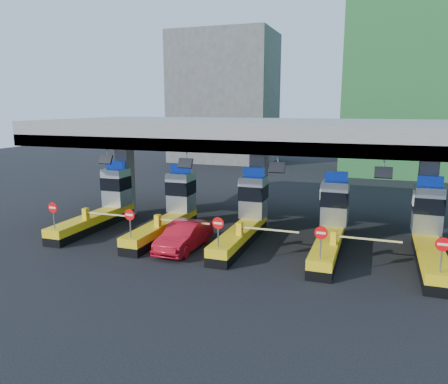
% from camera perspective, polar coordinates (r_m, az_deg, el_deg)
% --- Properties ---
extents(ground, '(120.00, 120.00, 0.00)m').
position_cam_1_polar(ground, '(26.36, 2.74, -6.30)').
color(ground, black).
rests_on(ground, ground).
extents(toll_canopy, '(28.00, 12.09, 7.00)m').
position_cam_1_polar(toll_canopy, '(27.96, 4.57, 7.50)').
color(toll_canopy, slate).
rests_on(toll_canopy, ground).
extents(toll_lane_far_left, '(4.43, 8.00, 4.16)m').
position_cam_1_polar(toll_lane_far_left, '(30.53, -15.36, -1.54)').
color(toll_lane_far_left, black).
rests_on(toll_lane_far_left, ground).
extents(toll_lane_left, '(4.43, 8.00, 4.16)m').
position_cam_1_polar(toll_lane_left, '(28.02, -6.91, -2.34)').
color(toll_lane_left, black).
rests_on(toll_lane_left, ground).
extents(toll_lane_center, '(4.43, 8.00, 4.16)m').
position_cam_1_polar(toll_lane_center, '(26.24, 2.94, -3.21)').
color(toll_lane_center, black).
rests_on(toll_lane_center, ground).
extents(toll_lane_right, '(4.43, 8.00, 4.16)m').
position_cam_1_polar(toll_lane_right, '(25.33, 13.88, -4.06)').
color(toll_lane_right, black).
rests_on(toll_lane_right, ground).
extents(toll_lane_far_right, '(4.43, 8.00, 4.16)m').
position_cam_1_polar(toll_lane_far_right, '(25.39, 25.20, -4.79)').
color(toll_lane_far_right, black).
rests_on(toll_lane_far_right, ground).
extents(bg_building_scaffold, '(18.00, 12.00, 28.00)m').
position_cam_1_polar(bg_building_scaffold, '(56.62, 25.32, 16.34)').
color(bg_building_scaffold, '#1E5926').
rests_on(bg_building_scaffold, ground).
extents(bg_building_concrete, '(14.00, 10.00, 18.00)m').
position_cam_1_polar(bg_building_concrete, '(63.73, 0.05, 12.18)').
color(bg_building_concrete, '#4C4C49').
rests_on(bg_building_concrete, ground).
extents(red_car, '(1.74, 4.74, 1.55)m').
position_cam_1_polar(red_car, '(24.59, -5.23, -5.75)').
color(red_car, '#A60C19').
rests_on(red_car, ground).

